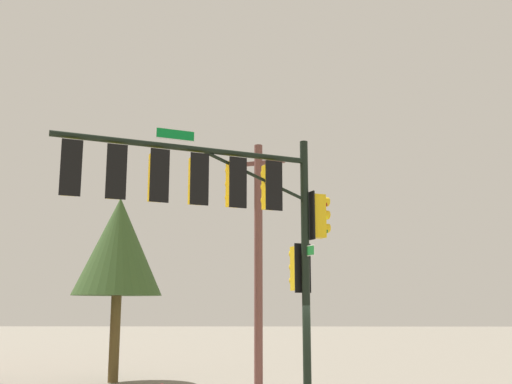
% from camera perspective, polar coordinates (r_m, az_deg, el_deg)
% --- Properties ---
extents(signal_pole_assembly, '(6.30, 3.35, 6.63)m').
position_cam_1_polar(signal_pole_assembly, '(14.15, -3.00, -1.31)').
color(signal_pole_assembly, black).
rests_on(signal_pole_assembly, ground_plane).
extents(utility_pole, '(1.72, 0.77, 7.64)m').
position_cam_1_polar(utility_pole, '(18.84, 0.23, -6.34)').
color(utility_pole, brown).
rests_on(utility_pole, ground_plane).
extents(tree_near, '(3.04, 3.04, 6.21)m').
position_cam_1_polar(tree_near, '(21.16, -13.01, -5.13)').
color(tree_near, brown).
rests_on(tree_near, ground_plane).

